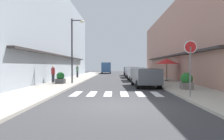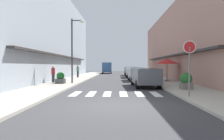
% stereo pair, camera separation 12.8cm
% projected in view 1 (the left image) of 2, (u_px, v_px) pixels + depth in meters
% --- Properties ---
extents(ground_plane, '(83.07, 83.07, 0.00)m').
position_uv_depth(ground_plane, '(116.00, 80.00, 23.60)').
color(ground_plane, '#38383A').
extents(sidewalk_left, '(3.17, 52.86, 0.12)m').
position_uv_depth(sidewalk_left, '(74.00, 79.00, 23.69)').
color(sidewalk_left, '#9E998E').
rests_on(sidewalk_left, ground_plane).
extents(sidewalk_right, '(3.17, 52.86, 0.12)m').
position_uv_depth(sidewalk_right, '(158.00, 80.00, 23.51)').
color(sidewalk_right, '#ADA899').
rests_on(sidewalk_right, ground_plane).
extents(building_row_left, '(5.50, 35.98, 10.96)m').
position_uv_depth(building_row_left, '(42.00, 35.00, 24.54)').
color(building_row_left, '#939EA8').
rests_on(building_row_left, ground_plane).
extents(building_row_right, '(5.50, 35.98, 8.88)m').
position_uv_depth(building_row_right, '(191.00, 43.00, 24.23)').
color(building_row_right, '#A87A6B').
rests_on(building_row_right, ground_plane).
extents(crosswalk, '(5.20, 2.20, 0.01)m').
position_uv_depth(crosswalk, '(116.00, 94.00, 11.95)').
color(crosswalk, silver).
rests_on(crosswalk, ground_plane).
extents(parked_car_near, '(1.97, 4.44, 1.47)m').
position_uv_depth(parked_car_near, '(145.00, 75.00, 15.94)').
color(parked_car_near, '#4C5156').
rests_on(parked_car_near, ground_plane).
extents(parked_car_mid, '(1.89, 3.98, 1.47)m').
position_uv_depth(parked_car_mid, '(137.00, 73.00, 22.29)').
color(parked_car_mid, silver).
rests_on(parked_car_mid, ground_plane).
extents(parked_car_far, '(1.89, 4.25, 1.47)m').
position_uv_depth(parked_car_far, '(132.00, 71.00, 28.22)').
color(parked_car_far, silver).
rests_on(parked_car_far, ground_plane).
extents(parked_car_distant, '(1.81, 4.09, 1.47)m').
position_uv_depth(parked_car_distant, '(129.00, 70.00, 34.27)').
color(parked_car_distant, black).
rests_on(parked_car_distant, ground_plane).
extents(delivery_van, '(2.17, 5.47, 2.37)m').
position_uv_depth(delivery_van, '(106.00, 67.00, 44.12)').
color(delivery_van, '#33598C').
rests_on(delivery_van, ground_plane).
extents(round_street_sign, '(0.65, 0.07, 2.82)m').
position_uv_depth(round_street_sign, '(190.00, 54.00, 10.17)').
color(round_street_sign, slate).
rests_on(round_street_sign, sidewalk_right).
extents(street_lamp, '(1.19, 0.28, 5.77)m').
position_uv_depth(street_lamp, '(74.00, 44.00, 18.12)').
color(street_lamp, '#38383D').
rests_on(street_lamp, sidewalk_left).
extents(cafe_umbrella, '(2.45, 2.45, 2.29)m').
position_uv_depth(cafe_umbrella, '(167.00, 61.00, 20.84)').
color(cafe_umbrella, '#262626').
rests_on(cafe_umbrella, sidewalk_right).
extents(planter_corner, '(0.77, 0.77, 1.10)m').
position_uv_depth(planter_corner, '(187.00, 81.00, 13.35)').
color(planter_corner, slate).
rests_on(planter_corner, sidewalk_right).
extents(planter_midblock, '(0.76, 0.76, 0.99)m').
position_uv_depth(planter_midblock, '(61.00, 78.00, 17.77)').
color(planter_midblock, '#4C4C4C').
rests_on(planter_midblock, sidewalk_left).
extents(pedestrian_walking_near, '(0.34, 0.34, 1.55)m').
position_uv_depth(pedestrian_walking_near, '(53.00, 74.00, 18.64)').
color(pedestrian_walking_near, '#282B33').
rests_on(pedestrian_walking_near, sidewalk_left).
extents(pedestrian_walking_far, '(0.34, 0.34, 1.67)m').
position_uv_depth(pedestrian_walking_far, '(77.00, 71.00, 26.89)').
color(pedestrian_walking_far, '#282B33').
rests_on(pedestrian_walking_far, sidewalk_left).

